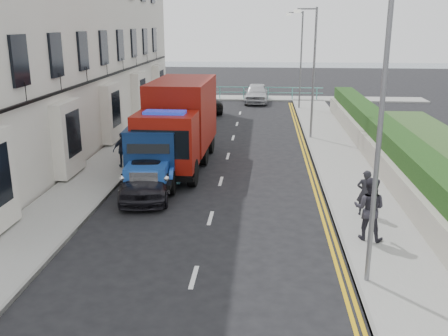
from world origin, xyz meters
TOP-DOWN VIEW (x-y plane):
  - ground at (0.00, 0.00)m, footprint 120.00×120.00m
  - pavement_west at (-5.20, 9.00)m, footprint 2.40×38.00m
  - pavement_east at (5.30, 9.00)m, footprint 2.60×38.00m
  - promenade at (0.00, 29.00)m, footprint 30.00×2.50m
  - sea_plane at (0.00, 60.00)m, footprint 120.00×120.00m
  - terrace_west at (-9.47, 13.00)m, footprint 6.31×30.20m
  - garden_east at (7.21, 9.00)m, footprint 1.45×28.00m
  - seafront_railing at (0.00, 28.20)m, footprint 13.00×0.08m
  - lamp_near at (4.18, -2.00)m, footprint 1.23×0.18m
  - lamp_mid at (4.18, 14.00)m, footprint 1.23×0.18m
  - lamp_far at (4.18, 24.00)m, footprint 1.23×0.18m
  - bedford_lorry at (-2.58, 4.98)m, footprint 2.23×5.01m
  - red_lorry at (-2.03, 8.22)m, footprint 2.60×7.24m
  - parked_car_front at (-2.60, 4.09)m, footprint 2.25×4.46m
  - parked_car_mid at (-2.60, 7.00)m, footprint 2.29×4.97m
  - parked_car_rear at (-3.60, 12.00)m, footprint 2.24×5.36m
  - seafront_car_left at (-2.92, 22.25)m, footprint 3.89×5.33m
  - seafront_car_right at (1.08, 27.00)m, footprint 1.91×4.53m
  - pedestrian_east_near at (5.04, 2.42)m, footprint 0.59×0.41m
  - pedestrian_east_far at (4.78, 0.49)m, footprint 1.11×0.99m
  - pedestrian_west_near at (-4.40, 7.38)m, footprint 0.96×0.80m
  - pedestrian_west_far at (-4.40, 9.58)m, footprint 1.02×0.81m

SIDE VIEW (x-z plane):
  - ground at x=0.00m, z-range 0.00..0.00m
  - sea_plane at x=0.00m, z-range 0.00..0.00m
  - pavement_west at x=-5.20m, z-range 0.00..0.12m
  - pavement_east at x=5.30m, z-range 0.00..0.12m
  - promenade at x=0.00m, z-range 0.00..0.12m
  - seafront_railing at x=0.00m, z-range 0.03..1.14m
  - seafront_car_left at x=-2.92m, z-range 0.00..1.35m
  - parked_car_front at x=-2.60m, z-range 0.00..1.46m
  - seafront_car_right at x=1.08m, z-range 0.00..1.53m
  - parked_car_rear at x=-3.60m, z-range 0.00..1.55m
  - parked_car_mid at x=-2.60m, z-range 0.00..1.58m
  - pedestrian_east_near at x=5.04m, z-range 0.12..1.65m
  - pedestrian_west_near at x=-4.40m, z-range 0.12..1.65m
  - garden_east at x=7.21m, z-range 0.02..1.77m
  - pedestrian_west_far at x=-4.40m, z-range 0.12..1.96m
  - pedestrian_east_far at x=4.78m, z-range 0.12..2.00m
  - bedford_lorry at x=-2.58m, z-range -0.09..2.22m
  - red_lorry at x=-2.03m, z-range 0.12..3.88m
  - lamp_near at x=4.18m, z-range 0.50..7.50m
  - lamp_mid at x=4.18m, z-range 0.50..7.50m
  - lamp_far at x=4.18m, z-range 0.50..7.50m
  - terrace_west at x=-9.47m, z-range 0.04..14.29m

